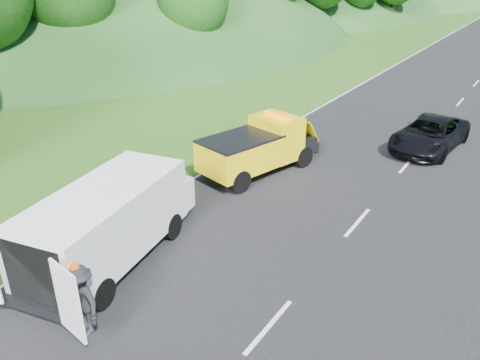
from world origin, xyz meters
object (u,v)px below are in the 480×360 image
Objects in this scene: woman at (127,214)px; passing_suv at (427,149)px; child at (131,243)px; suitcase at (122,190)px; tow_truck at (259,147)px; worker at (87,333)px; white_van at (110,220)px.

passing_suv is (7.33, 12.35, 0.00)m from woman.
suitcase is at bearing 149.03° from child.
tow_truck is at bearing -12.69° from woman.
worker is at bearing -50.49° from suitcase.
child is 14.83m from passing_suv.
suitcase is (-1.06, 0.80, 0.31)m from woman.
white_van is at bearing -65.43° from child.
tow_truck reaches higher than child.
tow_truck is at bearing -122.64° from passing_suv.
tow_truck is at bearing 94.00° from child.
woman is 14.36m from passing_suv.
woman is 2.43× the size of suitcase.
worker is (1.70, -2.51, -1.36)m from white_van.
worker is 17.50m from passing_suv.
worker reaches higher than child.
worker is 0.36× the size of passing_suv.
child is at bearing -123.46° from woman.
passing_suv is at bearing -23.68° from woman.
passing_suv is (8.39, 11.55, -0.31)m from suitcase.
child is at bearing 95.10° from white_van.
tow_truck reaches higher than worker.
worker is 3.10× the size of suitcase.
woman is at bearing -114.91° from passing_suv.
woman is at bearing -95.46° from tow_truck.
white_van reaches higher than suitcase.
worker is at bearing -51.89° from child.
white_van is 7.80× the size of child.
woman is at bearing 135.22° from worker.
white_van is at bearing -133.95° from woman.
woman is at bearing 147.70° from child.
tow_truck is 10.55m from worker.
white_van reaches higher than child.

